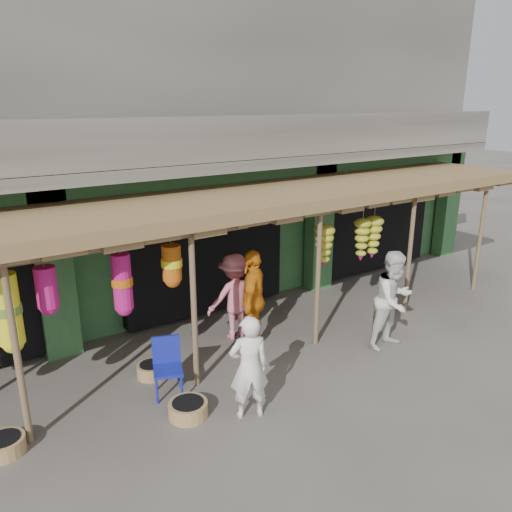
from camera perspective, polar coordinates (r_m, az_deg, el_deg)
ground at (r=9.14m, az=1.13°, el=-11.09°), size 80.00×80.00×0.00m
building at (r=12.37m, az=-12.26°, el=12.38°), size 16.40×6.80×7.00m
awning at (r=8.82m, az=-2.51°, el=5.70°), size 14.00×2.70×2.79m
blue_chair at (r=7.93m, az=-10.11°, el=-11.96°), size 0.56×0.57×0.91m
basket_left at (r=7.59m, az=-26.78°, el=-18.78°), size 0.59×0.59×0.21m
basket_mid at (r=7.56m, az=-7.76°, el=-16.97°), size 0.73×0.73×0.22m
basket_right at (r=8.59m, az=-11.84°, el=-12.66°), size 0.52×0.52×0.22m
person_front at (r=7.16m, az=-0.81°, el=-12.59°), size 0.66×0.55×1.56m
person_right at (r=9.37m, az=15.48°, el=-4.87°), size 0.92×0.74×1.83m
person_vendor at (r=9.05m, az=-0.32°, el=-4.92°), size 1.10×1.08×1.85m
person_shopper at (r=9.42m, az=-2.46°, el=-4.65°), size 1.15×0.76×1.66m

